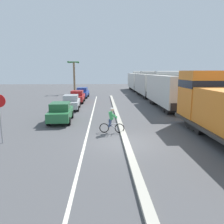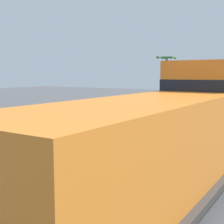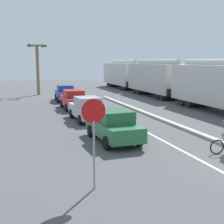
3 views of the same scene
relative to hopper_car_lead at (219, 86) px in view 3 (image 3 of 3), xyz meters
The scene contains 11 objects.
median_curb 8.90m from the hopper_car_lead, 134.74° to the right, with size 0.36×36.00×0.16m, color #B2AD9E.
lane_stripe 10.71m from the hopper_car_lead, 144.08° to the right, with size 0.14×36.00×0.01m, color silver.
hopper_car_lead is the anchor object (origin of this frame).
hopper_car_middle 11.60m from the hopper_car_lead, 90.00° to the left, with size 2.90×10.60×4.18m.
hopper_car_trailing 23.20m from the hopper_car_lead, 90.00° to the left, with size 2.90×10.60×4.18m.
parked_car_green 12.84m from the hopper_car_lead, 149.04° to the right, with size 1.99×4.28×1.62m.
parked_car_silver 11.03m from the hopper_car_lead, behind, with size 1.97×4.27×1.62m.
parked_car_red 11.95m from the hopper_car_lead, 156.22° to the left, with size 1.84×4.20×1.62m.
parked_car_blue 14.96m from the hopper_car_lead, 135.91° to the left, with size 1.99×4.28×1.62m.
stop_sign 17.95m from the hopper_car_lead, 138.02° to the right, with size 0.76×0.08×2.88m.
palm_tree_near 21.62m from the hopper_car_lead, 126.62° to the left, with size 2.28×2.41×6.06m.
Camera 3 is at (-9.52, -8.97, 4.01)m, focal length 50.00 mm.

